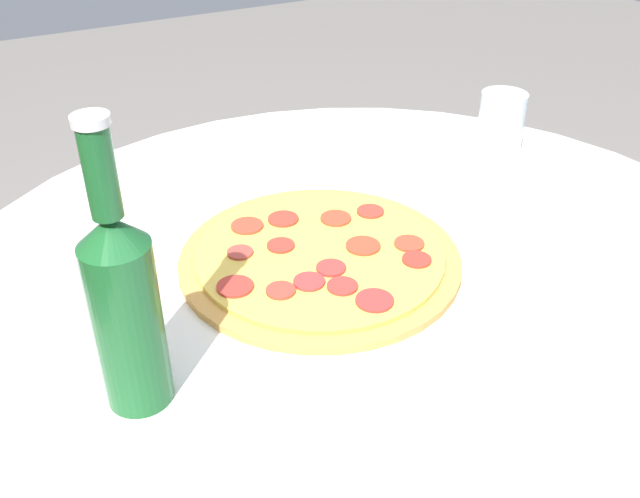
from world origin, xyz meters
TOP-DOWN VIEW (x-y plane):
  - table at (0.00, 0.00)m, footprint 1.08×1.08m
  - pizza at (0.05, 0.05)m, footprint 0.35×0.35m
  - beer_bottle at (-0.07, 0.31)m, footprint 0.06×0.06m
  - drinking_glass at (0.18, -0.34)m, footprint 0.07×0.07m

SIDE VIEW (x-z plane):
  - table at x=0.00m, z-range 0.20..0.95m
  - pizza at x=0.05m, z-range 0.75..0.77m
  - drinking_glass at x=0.18m, z-range 0.76..0.87m
  - beer_bottle at x=-0.07m, z-range 0.72..1.01m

